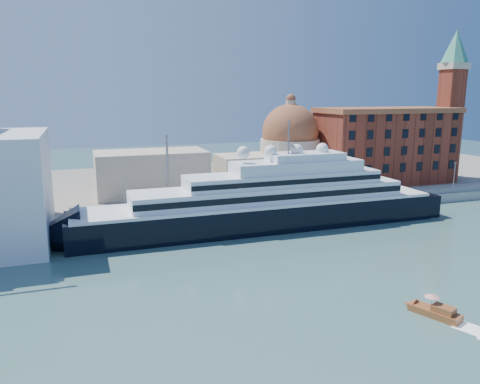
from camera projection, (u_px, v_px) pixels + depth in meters
name	position (u px, v px, depth m)	size (l,w,h in m)	color
ground	(314.00, 261.00, 83.95)	(400.00, 400.00, 0.00)	#335857
quay	(249.00, 211.00, 115.12)	(180.00, 10.00, 2.50)	gray
land	(206.00, 182.00, 153.06)	(260.00, 72.00, 2.00)	slate
quay_fence	(256.00, 207.00, 110.57)	(180.00, 0.10, 1.20)	slate
superyacht	(250.00, 208.00, 103.01)	(93.14, 12.91, 27.84)	black
water_taxi	(436.00, 311.00, 62.94)	(4.73, 7.09, 3.21)	brown
warehouse	(385.00, 145.00, 145.87)	(43.00, 19.00, 23.25)	maroon
campanile	(451.00, 96.00, 150.49)	(8.40, 8.40, 47.00)	maroon
church	(242.00, 158.00, 137.09)	(66.00, 18.00, 25.50)	beige
lamp_posts	(200.00, 181.00, 107.67)	(120.80, 2.40, 18.00)	slate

